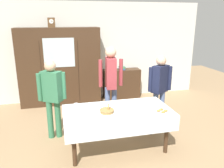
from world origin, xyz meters
TOP-DOWN VIEW (x-y plane):
  - ground_plane at (0.00, 0.00)m, footprint 12.00×12.00m
  - back_wall at (0.00, 2.65)m, footprint 6.40×0.10m
  - dining_table at (0.00, -0.23)m, footprint 1.85×0.94m
  - wall_cabinet at (-0.90, 2.35)m, footprint 2.12×0.46m
  - mantel_clock at (-1.04, 2.35)m, footprint 0.18×0.11m
  - bookshelf_low at (0.83, 2.41)m, footprint 1.05×0.35m
  - book_stack at (0.83, 2.41)m, footprint 0.16×0.22m
  - tea_cup_far_left at (0.68, -0.02)m, footprint 0.13×0.13m
  - tea_cup_front_edge at (-0.68, 0.11)m, footprint 0.13×0.13m
  - tea_cup_center at (0.19, -0.30)m, footprint 0.13×0.13m
  - bread_basket at (-0.20, -0.28)m, footprint 0.24×0.24m
  - pastry_plate at (0.70, -0.48)m, footprint 0.28×0.28m
  - spoon_front_edge at (-0.51, -0.19)m, footprint 0.12×0.02m
  - spoon_near_left at (-0.45, -0.41)m, footprint 0.12×0.02m
  - spoon_center at (0.51, -0.19)m, footprint 0.12×0.02m
  - person_beside_shelf at (0.12, 0.78)m, footprint 0.52×0.38m
  - person_behind_table_left at (-1.09, 0.48)m, footprint 0.52×0.36m
  - person_near_right_end at (1.11, 0.50)m, footprint 0.52×0.36m

SIDE VIEW (x-z plane):
  - ground_plane at x=0.00m, z-range 0.00..0.00m
  - bookshelf_low at x=0.83m, z-range 0.00..0.85m
  - dining_table at x=0.00m, z-range 0.27..1.02m
  - spoon_front_edge at x=-0.51m, z-range 0.74..0.75m
  - spoon_near_left at x=-0.45m, z-range 0.74..0.75m
  - spoon_center at x=0.51m, z-range 0.74..0.75m
  - pastry_plate at x=0.70m, z-range 0.74..0.78m
  - tea_cup_far_left at x=0.68m, z-range 0.74..0.80m
  - tea_cup_center at x=0.19m, z-range 0.74..0.80m
  - tea_cup_front_edge at x=-0.68m, z-range 0.74..0.80m
  - bread_basket at x=-0.20m, z-range 0.70..0.86m
  - book_stack at x=0.83m, z-range 0.85..0.93m
  - person_near_right_end at x=1.11m, z-range 0.16..1.69m
  - person_behind_table_left at x=-1.09m, z-range 0.16..1.70m
  - wall_cabinet at x=-0.90m, z-range 0.00..2.04m
  - person_beside_shelf at x=0.12m, z-range 0.19..1.90m
  - back_wall at x=0.00m, z-range 0.00..2.70m
  - mantel_clock at x=-1.04m, z-range 2.04..2.28m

